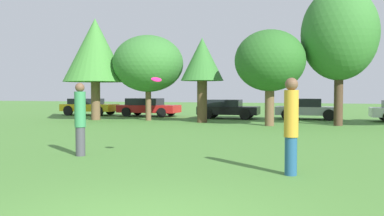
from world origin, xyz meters
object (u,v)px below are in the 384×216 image
parked_car_black (227,109)px  parked_car_red (148,107)px  person_thrower (80,118)px  tree_2 (202,61)px  tree_1 (148,64)px  parked_car_silver (306,108)px  parked_car_yellow (89,106)px  person_catcher (291,124)px  tree_3 (270,61)px  tree_4 (339,34)px  frisbee (156,79)px  tree_0 (95,51)px

parked_car_black → parked_car_red: bearing=172.0°
person_thrower → tree_2: size_ratio=0.41×
tree_1 → parked_car_black: (4.10, 3.09, -2.72)m
tree_2 → parked_car_silver: bearing=39.9°
tree_2 → parked_car_red: tree_2 is taller
tree_2 → parked_car_yellow: tree_2 is taller
person_catcher → parked_car_red: bearing=-49.2°
tree_3 → parked_car_black: 6.29m
tree_3 → tree_4: (3.27, 1.14, 1.33)m
person_thrower → parked_car_red: bearing=117.1°
parked_car_red → parked_car_black: 5.92m
tree_1 → tree_2: tree_1 is taller
parked_car_yellow → person_catcher: bearing=-48.7°
frisbee → parked_car_silver: bearing=80.2°
person_thrower → frisbee: frisbee is taller
person_catcher → tree_4: 13.58m
tree_1 → parked_car_black: bearing=37.0°
tree_1 → parked_car_yellow: (-6.41, 3.58, -2.70)m
person_thrower → tree_1: (-3.87, 12.75, 2.36)m
frisbee → parked_car_red: frisbee is taller
tree_3 → parked_car_silver: 6.29m
tree_4 → person_thrower: bearing=-118.8°
person_thrower → tree_4: size_ratio=0.28×
tree_2 → tree_4: (7.09, 0.11, 1.17)m
parked_car_red → parked_car_silver: parked_car_silver is taller
tree_3 → parked_car_yellow: (-13.76, 5.21, -2.56)m
parked_car_black → frisbee: bearing=-84.3°
frisbee → tree_1: size_ratio=0.05×
person_thrower → tree_4: bearing=69.4°
person_thrower → parked_car_yellow: (-10.27, 16.33, -0.34)m
frisbee → person_thrower: bearing=-179.8°
frisbee → parked_car_red: 18.33m
frisbee → parked_car_red: size_ratio=0.06×
person_thrower → parked_car_yellow: bearing=130.4°
tree_3 → person_catcher: bearing=-80.7°
person_thrower → tree_1: size_ratio=0.38×
frisbee → tree_1: (-6.03, 12.74, 1.38)m
parked_car_red → tree_3: bearing=-31.9°
tree_3 → parked_car_black: bearing=124.5°
person_thrower → tree_3: size_ratio=0.40×
tree_2 → parked_car_yellow: (-9.93, 4.18, -2.71)m
tree_1 → parked_car_black: size_ratio=1.31×
person_catcher → tree_2: tree_2 is taller
tree_0 → tree_1: 3.37m
tree_1 → parked_car_silver: 10.09m
frisbee → parked_car_silver: (2.88, 16.64, -1.31)m
person_thrower → parked_car_black: bearing=97.4°
person_thrower → parked_car_red: 17.48m
parked_car_black → person_thrower: bearing=-92.1°
tree_1 → parked_car_yellow: 7.82m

